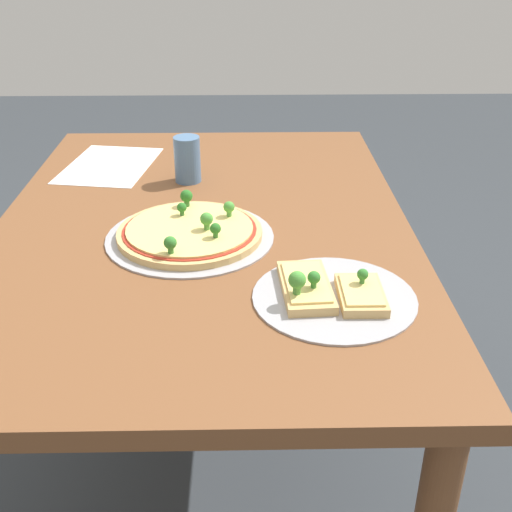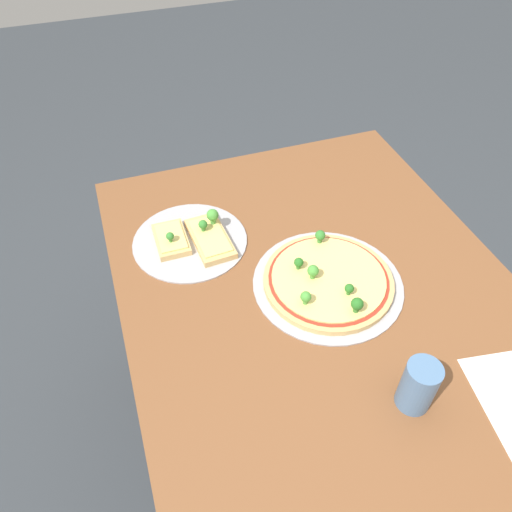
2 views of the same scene
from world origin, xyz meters
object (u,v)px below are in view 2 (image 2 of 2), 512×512
at_px(dining_table, 330,338).
at_px(drinking_cup, 418,386).
at_px(pizza_tray_slice, 193,239).
at_px(pizza_tray_whole, 328,281).

height_order(dining_table, drinking_cup, drinking_cup).
distance_m(pizza_tray_slice, drinking_cup, 0.61).
xyz_separation_m(pizza_tray_whole, drinking_cup, (0.31, 0.03, 0.04)).
bearing_deg(pizza_tray_slice, pizza_tray_whole, 47.33).
height_order(pizza_tray_whole, pizza_tray_slice, pizza_tray_slice).
relative_size(dining_table, pizza_tray_whole, 3.70).
xyz_separation_m(pizza_tray_whole, pizza_tray_slice, (-0.23, -0.25, -0.00)).
relative_size(pizza_tray_whole, pizza_tray_slice, 1.21).
relative_size(dining_table, pizza_tray_slice, 4.48).
bearing_deg(drinking_cup, dining_table, -168.52).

